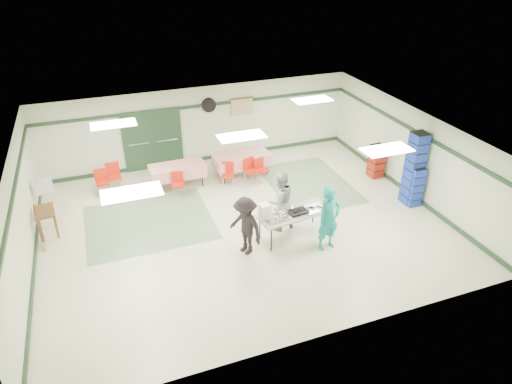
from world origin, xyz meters
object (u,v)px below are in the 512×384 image
object	(u,v)px
volunteer_dark	(245,226)
chair_loose_a	(113,174)
crate_stack_red	(377,161)
crate_stack_blue_a	(414,169)
printer_table	(45,214)
dining_table_a	(242,160)
crate_stack_blue_b	(415,186)
chair_c	(260,168)
serving_table	(294,214)
dining_table_b	(177,170)
volunteer_grey	(280,201)
office_printer	(44,186)
chair_d	(178,181)
volunteer_teal	(329,219)
chair_b	(228,172)
chair_loose_b	(102,180)
broom	(40,225)
chair_a	(250,168)

from	to	relation	value
volunteer_dark	chair_loose_a	xyz separation A→B (m)	(-2.84, 4.60, -0.24)
chair_loose_a	crate_stack_red	world-z (taller)	crate_stack_red
crate_stack_blue_a	printer_table	bearing A→B (deg)	169.03
dining_table_a	crate_stack_blue_b	size ratio (longest dim) A/B	1.53
chair_c	printer_table	bearing A→B (deg)	171.44
serving_table	crate_stack_blue_b	distance (m)	4.08
dining_table_b	crate_stack_red	xyz separation A→B (m)	(6.40, -1.62, -0.01)
volunteer_grey	office_printer	size ratio (longest dim) A/B	3.84
dining_table_b	office_printer	bearing A→B (deg)	-176.38
volunteer_grey	volunteer_dark	distance (m)	1.44
chair_c	printer_table	size ratio (longest dim) A/B	0.95
chair_c	printer_table	xyz separation A→B (m)	(-6.53, -0.88, 0.14)
volunteer_grey	chair_d	bearing A→B (deg)	-59.83
dining_table_b	crate_stack_blue_b	bearing A→B (deg)	-30.76
volunteer_teal	chair_b	xyz separation A→B (m)	(-1.43, 4.08, -0.37)
chair_d	volunteer_dark	bearing A→B (deg)	-62.56
chair_loose_b	chair_loose_a	bearing A→B (deg)	24.00
volunteer_teal	chair_b	distance (m)	4.34
chair_loose_a	crate_stack_blue_b	xyz separation A→B (m)	(8.35, -4.11, 0.07)
crate_stack_red	printer_table	world-z (taller)	crate_stack_red
volunteer_teal	crate_stack_blue_b	bearing A→B (deg)	5.84
chair_b	office_printer	world-z (taller)	office_printer
volunteer_dark	chair_b	xyz separation A→B (m)	(0.62, 3.53, -0.29)
serving_table	volunteer_teal	distance (m)	0.99
dining_table_a	chair_b	distance (m)	0.89
chair_loose_b	chair_b	bearing A→B (deg)	-17.34
chair_loose_a	crate_stack_blue_a	size ratio (longest dim) A/B	0.40
chair_b	chair_d	xyz separation A→B (m)	(-1.63, -0.00, -0.04)
broom	dining_table_b	bearing A→B (deg)	15.04
dining_table_b	crate_stack_blue_a	distance (m)	7.29
chair_b	crate_stack_red	bearing A→B (deg)	6.85
serving_table	chair_d	size ratio (longest dim) A/B	2.61
chair_c	broom	world-z (taller)	broom
printer_table	office_printer	distance (m)	1.16
crate_stack_blue_b	dining_table_a	bearing A→B (deg)	139.22
chair_b	chair_loose_b	xyz separation A→B (m)	(-3.84, 0.86, 0.01)
crate_stack_red	printer_table	bearing A→B (deg)	179.12
volunteer_dark	chair_d	xyz separation A→B (m)	(-1.01, 3.53, -0.32)
chair_a	chair_loose_a	world-z (taller)	chair_loose_a
printer_table	volunteer_grey	bearing A→B (deg)	-23.58
serving_table	chair_a	bearing A→B (deg)	83.80
volunteer_teal	dining_table_b	world-z (taller)	volunteer_teal
volunteer_grey	crate_stack_red	xyz separation A→B (m)	(4.27, 1.77, -0.31)
volunteer_dark	crate_stack_blue_a	distance (m)	5.56
chair_b	crate_stack_red	xyz separation A→B (m)	(4.88, -1.04, 0.05)
dining_table_a	dining_table_b	bearing A→B (deg)	175.77
volunteer_dark	crate_stack_blue_b	distance (m)	5.53
chair_a	chair_b	bearing A→B (deg)	163.48
chair_loose_b	volunteer_dark	bearing A→B (deg)	-58.53
volunteer_dark	office_printer	size ratio (longest dim) A/B	3.53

